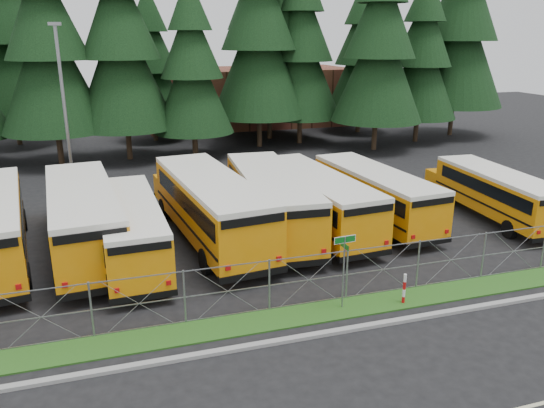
{
  "coord_description": "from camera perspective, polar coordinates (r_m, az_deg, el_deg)",
  "views": [
    {
      "loc": [
        -8.94,
        -17.25,
        9.46
      ],
      "look_at": [
        -2.35,
        4.0,
        2.35
      ],
      "focal_mm": 35.0,
      "sensor_mm": 36.0,
      "label": 1
    }
  ],
  "objects": [
    {
      "name": "conifer_5",
      "position": [
        46.46,
        -1.43,
        17.33
      ],
      "size": [
        8.26,
        8.26,
        18.27
      ],
      "primitive_type": null,
      "color": "black",
      "rests_on": "ground"
    },
    {
      "name": "conifer_10",
      "position": [
        52.55,
        -26.9,
        16.12
      ],
      "size": [
        8.72,
        8.72,
        19.29
      ],
      "primitive_type": null,
      "color": "black",
      "rests_on": "ground"
    },
    {
      "name": "conifer_3",
      "position": [
        42.96,
        -15.94,
        15.86
      ],
      "size": [
        7.72,
        7.72,
        17.07
      ],
      "primitive_type": null,
      "color": "black",
      "rests_on": "ground"
    },
    {
      "name": "bus_6",
      "position": [
        28.38,
        10.59,
        0.94
      ],
      "size": [
        3.43,
        10.89,
        2.81
      ],
      "primitive_type": null,
      "rotation": [
        0.0,
        0.0,
        0.09
      ],
      "color": "orange",
      "rests_on": "ground"
    },
    {
      "name": "bus_3",
      "position": [
        25.28,
        -6.82,
        -0.47
      ],
      "size": [
        4.34,
        12.59,
        3.23
      ],
      "primitive_type": null,
      "rotation": [
        0.0,
        0.0,
        0.12
      ],
      "color": "orange",
      "rests_on": "ground"
    },
    {
      "name": "conifer_13",
      "position": [
        54.65,
        9.58,
        15.34
      ],
      "size": [
        6.69,
        6.69,
        14.79
      ],
      "primitive_type": null,
      "color": "black",
      "rests_on": "ground"
    },
    {
      "name": "bus_4",
      "position": [
        26.24,
        -0.31,
        0.19
      ],
      "size": [
        3.56,
        11.98,
        3.1
      ],
      "primitive_type": null,
      "rotation": [
        0.0,
        0.0,
        -0.07
      ],
      "color": "orange",
      "rests_on": "ground"
    },
    {
      "name": "conifer_4",
      "position": [
        42.54,
        -8.63,
        14.16
      ],
      "size": [
        6.28,
        6.28,
        13.9
      ],
      "primitive_type": null,
      "color": "black",
      "rests_on": "ground"
    },
    {
      "name": "conifer_9",
      "position": [
        54.97,
        19.59,
        17.2
      ],
      "size": [
        8.93,
        8.93,
        19.75
      ],
      "primitive_type": null,
      "color": "black",
      "rests_on": "ground"
    },
    {
      "name": "light_standard",
      "position": [
        33.67,
        -21.44,
        9.78
      ],
      "size": [
        0.7,
        0.35,
        10.14
      ],
      "color": "gray",
      "rests_on": "ground"
    },
    {
      "name": "bus_1",
      "position": [
        25.17,
        -19.66,
        -1.6
      ],
      "size": [
        3.96,
        12.23,
        3.15
      ],
      "primitive_type": null,
      "rotation": [
        0.0,
        0.0,
        0.09
      ],
      "color": "orange",
      "rests_on": "ground"
    },
    {
      "name": "striped_bollard",
      "position": [
        20.18,
        14.03,
        -8.88
      ],
      "size": [
        0.11,
        0.11,
        1.2
      ],
      "primitive_type": "cylinder",
      "color": "#B20C0C",
      "rests_on": "ground"
    },
    {
      "name": "bus_2",
      "position": [
        23.85,
        -15.04,
        -2.72
      ],
      "size": [
        2.86,
        10.58,
        2.75
      ],
      "primitive_type": null,
      "rotation": [
        0.0,
        0.0,
        0.04
      ],
      "color": "orange",
      "rests_on": "ground"
    },
    {
      "name": "conifer_11",
      "position": [
        50.54,
        -12.9,
        14.42
      ],
      "size": [
        6.25,
        6.25,
        13.82
      ],
      "primitive_type": null,
      "color": "black",
      "rests_on": "ground"
    },
    {
      "name": "brick_building",
      "position": [
        59.52,
        -2.64,
        11.49
      ],
      "size": [
        22.0,
        10.0,
        6.0
      ],
      "primitive_type": "cube",
      "color": "brown",
      "rests_on": "ground"
    },
    {
      "name": "ground",
      "position": [
        21.61,
        9.24,
        -8.48
      ],
      "size": [
        120.0,
        120.0,
        0.0
      ],
      "primitive_type": "plane",
      "color": "black",
      "rests_on": "ground"
    },
    {
      "name": "bus_east",
      "position": [
        30.77,
        22.65,
        0.97
      ],
      "size": [
        2.89,
        10.07,
        2.61
      ],
      "primitive_type": null,
      "rotation": [
        0.0,
        0.0,
        -0.05
      ],
      "color": "orange",
      "rests_on": "ground"
    },
    {
      "name": "conifer_12",
      "position": [
        50.32,
        -0.27,
        19.42
      ],
      "size": [
        9.89,
        9.89,
        21.88
      ],
      "primitive_type": null,
      "color": "black",
      "rests_on": "ground"
    },
    {
      "name": "conifer_2",
      "position": [
        43.0,
        -22.99,
        15.19
      ],
      "size": [
        7.74,
        7.74,
        17.11
      ],
      "primitive_type": null,
      "color": "black",
      "rests_on": "ground"
    },
    {
      "name": "curb",
      "position": [
        19.19,
        13.4,
        -12.12
      ],
      "size": [
        50.0,
        0.25,
        0.12
      ],
      "primitive_type": "cube",
      "color": "gray",
      "rests_on": "ground"
    },
    {
      "name": "bus_5",
      "position": [
        26.76,
        4.38,
        0.32
      ],
      "size": [
        3.59,
        11.44,
        2.95
      ],
      "primitive_type": null,
      "rotation": [
        0.0,
        0.0,
        0.08
      ],
      "color": "orange",
      "rests_on": "ground"
    },
    {
      "name": "grass_verge",
      "position": [
        20.26,
        11.38,
        -10.38
      ],
      "size": [
        50.0,
        1.4,
        0.06
      ],
      "primitive_type": "cube",
      "color": "#1E4814",
      "rests_on": "ground"
    },
    {
      "name": "conifer_7",
      "position": [
        46.0,
        11.5,
        16.15
      ],
      "size": [
        7.64,
        7.64,
        16.91
      ],
      "primitive_type": null,
      "color": "black",
      "rests_on": "ground"
    },
    {
      "name": "street_sign",
      "position": [
        18.85,
        7.77,
        -5.64
      ],
      "size": [
        0.84,
        0.55,
        2.81
      ],
      "color": "gray",
      "rests_on": "ground"
    },
    {
      "name": "chainlink_fence",
      "position": [
        20.38,
        10.62,
        -7.12
      ],
      "size": [
        44.0,
        0.1,
        2.0
      ],
      "primitive_type": null,
      "color": "gray",
      "rests_on": "ground"
    },
    {
      "name": "conifer_8",
      "position": [
        50.66,
        15.81,
        14.88
      ],
      "size": [
        6.78,
        6.78,
        15.0
      ],
      "primitive_type": null,
      "color": "black",
      "rests_on": "ground"
    },
    {
      "name": "conifer_6",
      "position": [
        48.13,
        3.12,
        16.05
      ],
      "size": [
        7.3,
        7.3,
        16.14
      ],
      "primitive_type": null,
      "color": "black",
      "rests_on": "ground"
    }
  ]
}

